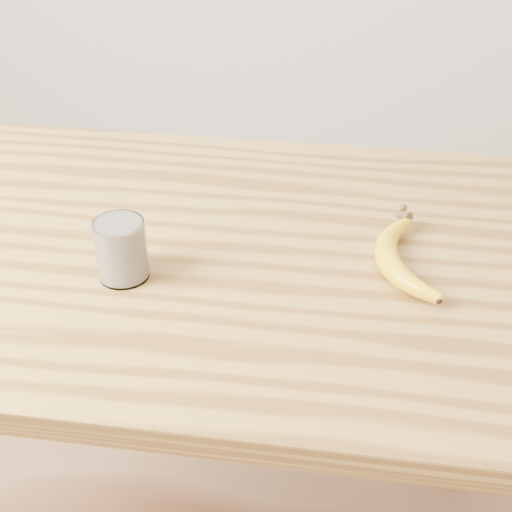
# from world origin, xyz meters

# --- Properties ---
(table) EXTENTS (1.20, 0.80, 0.90)m
(table) POSITION_xyz_m (0.00, 0.00, 0.77)
(table) COLOR olive
(table) RESTS_ON ground
(smoothie_glass) EXTENTS (0.08, 0.08, 0.10)m
(smoothie_glass) POSITION_xyz_m (-0.12, -0.11, 0.95)
(smoothie_glass) COLOR white
(smoothie_glass) RESTS_ON table
(banana) EXTENTS (0.17, 0.32, 0.04)m
(banana) POSITION_xyz_m (0.27, -0.03, 0.92)
(banana) COLOR gold
(banana) RESTS_ON table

